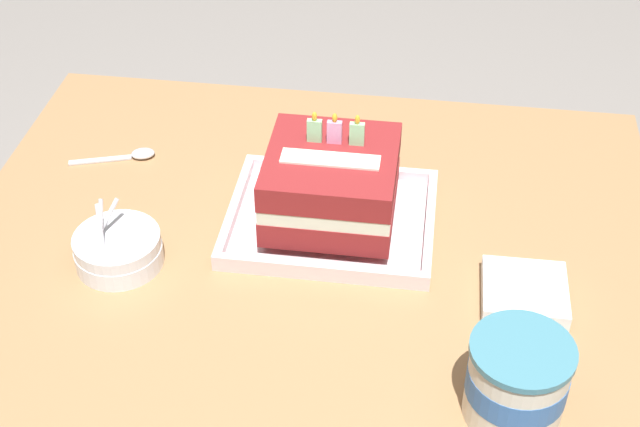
{
  "coord_description": "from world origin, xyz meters",
  "views": [
    {
      "loc": [
        0.15,
        -0.94,
        1.53
      ],
      "look_at": [
        0.01,
        0.01,
        0.74
      ],
      "focal_mm": 51.19,
      "sensor_mm": 36.0,
      "label": 1
    }
  ],
  "objects_px": {
    "foil_tray": "(331,221)",
    "serving_spoon_near_tray": "(135,155)",
    "birthday_cake": "(331,183)",
    "ice_cream_tub": "(517,381)",
    "napkin_pile": "(524,292)",
    "bowl_stack": "(118,249)"
  },
  "relations": [
    {
      "from": "foil_tray",
      "to": "serving_spoon_near_tray",
      "type": "relative_size",
      "value": 2.2
    },
    {
      "from": "birthday_cake",
      "to": "ice_cream_tub",
      "type": "relative_size",
      "value": 1.56
    },
    {
      "from": "birthday_cake",
      "to": "ice_cream_tub",
      "type": "xyz_separation_m",
      "value": [
        0.24,
        -0.3,
        -0.02
      ]
    },
    {
      "from": "birthday_cake",
      "to": "foil_tray",
      "type": "bearing_deg",
      "value": -90.0
    },
    {
      "from": "ice_cream_tub",
      "to": "birthday_cake",
      "type": "bearing_deg",
      "value": 129.15
    },
    {
      "from": "birthday_cake",
      "to": "napkin_pile",
      "type": "distance_m",
      "value": 0.29
    },
    {
      "from": "napkin_pile",
      "to": "serving_spoon_near_tray",
      "type": "bearing_deg",
      "value": 158.42
    },
    {
      "from": "ice_cream_tub",
      "to": "serving_spoon_near_tray",
      "type": "relative_size",
      "value": 0.88
    },
    {
      "from": "ice_cream_tub",
      "to": "napkin_pile",
      "type": "relative_size",
      "value": 1.06
    },
    {
      "from": "birthday_cake",
      "to": "ice_cream_tub",
      "type": "bearing_deg",
      "value": -50.85
    },
    {
      "from": "foil_tray",
      "to": "ice_cream_tub",
      "type": "distance_m",
      "value": 0.39
    },
    {
      "from": "napkin_pile",
      "to": "birthday_cake",
      "type": "bearing_deg",
      "value": 156.7
    },
    {
      "from": "birthday_cake",
      "to": "bowl_stack",
      "type": "xyz_separation_m",
      "value": [
        -0.27,
        -0.12,
        -0.05
      ]
    },
    {
      "from": "bowl_stack",
      "to": "napkin_pile",
      "type": "relative_size",
      "value": 1.08
    },
    {
      "from": "foil_tray",
      "to": "serving_spoon_near_tray",
      "type": "height_order",
      "value": "foil_tray"
    },
    {
      "from": "birthday_cake",
      "to": "serving_spoon_near_tray",
      "type": "bearing_deg",
      "value": 159.87
    },
    {
      "from": "serving_spoon_near_tray",
      "to": "napkin_pile",
      "type": "bearing_deg",
      "value": -21.58
    },
    {
      "from": "bowl_stack",
      "to": "serving_spoon_near_tray",
      "type": "height_order",
      "value": "bowl_stack"
    },
    {
      "from": "bowl_stack",
      "to": "napkin_pile",
      "type": "bearing_deg",
      "value": 0.5
    },
    {
      "from": "serving_spoon_near_tray",
      "to": "napkin_pile",
      "type": "xyz_separation_m",
      "value": [
        0.58,
        -0.23,
        0.01
      ]
    },
    {
      "from": "foil_tray",
      "to": "bowl_stack",
      "type": "height_order",
      "value": "bowl_stack"
    },
    {
      "from": "ice_cream_tub",
      "to": "serving_spoon_near_tray",
      "type": "distance_m",
      "value": 0.7
    }
  ]
}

